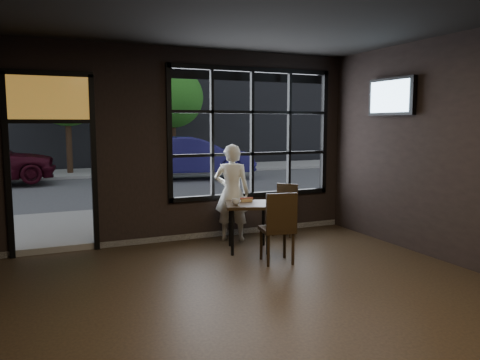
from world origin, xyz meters
name	(u,v)px	position (x,y,z in m)	size (l,w,h in m)	color
floor	(290,317)	(0.00, 0.00, -0.01)	(6.00, 7.00, 0.02)	black
window_frame	(252,133)	(1.20, 3.50, 1.80)	(3.06, 0.12, 2.28)	black
stained_transom	(49,97)	(-2.10, 3.50, 2.35)	(1.20, 0.06, 0.70)	orange
street_asphalt	(81,159)	(0.00, 24.00, -0.02)	(60.00, 41.00, 0.04)	#545456
building_across	(76,19)	(0.00, 23.00, 7.50)	(28.00, 12.00, 15.00)	#5B5956
cafe_table	(248,227)	(0.66, 2.48, 0.37)	(0.69, 0.69, 0.75)	black
chair_near	(277,227)	(0.77, 1.75, 0.51)	(0.44, 0.44, 1.02)	black
chair_window	(284,210)	(1.66, 3.14, 0.45)	(0.39, 0.39, 0.90)	black
man	(232,192)	(0.68, 3.18, 0.82)	(0.59, 0.39, 1.63)	white
hotdog	(247,200)	(0.70, 2.63, 0.77)	(0.20, 0.08, 0.06)	tan
cup	(236,202)	(0.43, 2.43, 0.79)	(0.12, 0.12, 0.10)	silver
tv	(392,97)	(2.93, 1.95, 2.40)	(0.11, 1.02, 0.59)	black
navy_car	(193,157)	(2.79, 11.81, 0.80)	(1.49, 4.28, 1.41)	navy
tree_left	(67,91)	(-1.14, 14.88, 3.17)	(2.63, 2.63, 4.49)	#332114
tree_right	(173,98)	(3.01, 15.14, 3.04)	(2.53, 2.53, 4.32)	#332114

